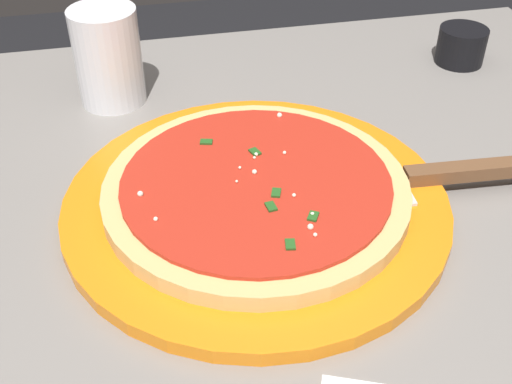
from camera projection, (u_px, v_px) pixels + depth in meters
name	position (u px, v px, depth m)	size (l,w,h in m)	color
restaurant_table	(291.00, 320.00, 0.68)	(0.91, 0.82, 0.76)	black
serving_plate	(256.00, 203.00, 0.59)	(0.36, 0.36, 0.01)	orange
pizza	(256.00, 189.00, 0.58)	(0.28, 0.28, 0.02)	#DBB26B
pizza_server	(430.00, 177.00, 0.60)	(0.22, 0.08, 0.01)	silver
cup_tall_drink	(108.00, 57.00, 0.72)	(0.08, 0.08, 0.11)	silver
cup_small_sauce	(461.00, 46.00, 0.82)	(0.06, 0.06, 0.05)	black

